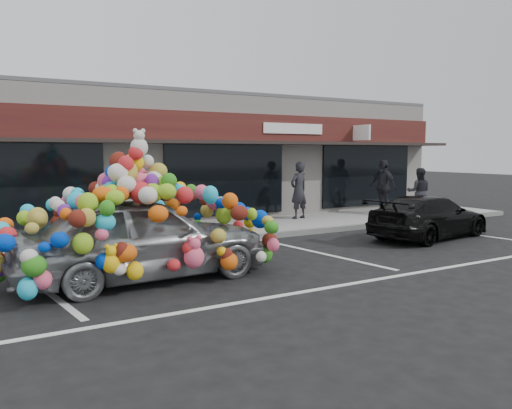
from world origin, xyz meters
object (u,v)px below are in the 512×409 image
black_sedan (429,217)px  pedestrian_c (383,186)px  pedestrian_b (419,192)px  toy_car (142,228)px  pedestrian_a (299,190)px

black_sedan → pedestrian_c: pedestrian_c is taller
black_sedan → pedestrian_b: (2.60, 2.73, 0.39)m
pedestrian_c → black_sedan: bearing=-30.8°
black_sedan → toy_car: bearing=84.3°
toy_car → pedestrian_c: (10.19, 4.39, 0.15)m
toy_car → pedestrian_b: 11.24m
black_sedan → pedestrian_c: size_ratio=2.09×
pedestrian_b → pedestrian_c: pedestrian_c is taller
pedestrian_a → pedestrian_c: 3.47m
pedestrian_b → pedestrian_c: bearing=-20.9°
toy_car → black_sedan: size_ratio=1.23×
pedestrian_a → pedestrian_b: (4.03, -1.45, -0.11)m
toy_car → black_sedan: toy_car is taller
black_sedan → pedestrian_a: size_ratio=2.15×
pedestrian_b → toy_car: bearing=59.4°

